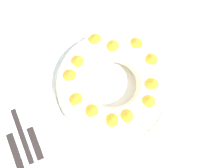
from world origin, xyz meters
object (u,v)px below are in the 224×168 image
at_px(serving_dish, 112,90).
at_px(serving_knife, 10,136).
at_px(bundt_cake, 112,84).
at_px(fork, 17,120).
at_px(cake_knife, 30,129).

relative_size(serving_dish, serving_knife, 1.39).
relative_size(serving_dish, bundt_cake, 1.12).
xyz_separation_m(serving_dish, bundt_cake, (0.00, 0.00, 0.05)).
bearing_deg(serving_dish, fork, 174.29).
bearing_deg(serving_knife, serving_dish, 5.03).
xyz_separation_m(bundt_cake, fork, (-0.26, 0.03, -0.06)).
relative_size(fork, serving_knife, 0.93).
distance_m(serving_dish, serving_knife, 0.28).
relative_size(bundt_cake, serving_knife, 1.24).
bearing_deg(serving_dish, serving_knife, -178.85).
bearing_deg(serving_knife, bundt_cake, 5.03).
xyz_separation_m(bundt_cake, cake_knife, (-0.23, -0.01, -0.06)).
bearing_deg(cake_knife, fork, 126.70).
distance_m(serving_knife, cake_knife, 0.05).
distance_m(fork, cake_knife, 0.04).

